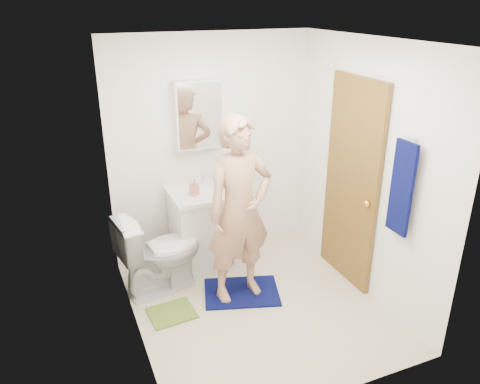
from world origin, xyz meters
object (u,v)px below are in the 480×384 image
(towel, at_px, (402,188))
(toilet, at_px, (160,252))
(toothbrush_cup, at_px, (220,181))
(soap_dispenser, at_px, (194,187))
(vanity_cabinet, at_px, (209,229))
(man, at_px, (239,211))
(medicine_cabinet, at_px, (199,115))

(towel, distance_m, toilet, 2.31)
(towel, bearing_deg, toothbrush_cup, 122.75)
(soap_dispenser, relative_size, toothbrush_cup, 1.26)
(towel, bearing_deg, vanity_cabinet, 128.47)
(toilet, xyz_separation_m, soap_dispenser, (0.45, 0.24, 0.52))
(vanity_cabinet, xyz_separation_m, toothbrush_cup, (0.17, 0.09, 0.50))
(man, bearing_deg, medicine_cabinet, 87.88)
(vanity_cabinet, relative_size, soap_dispenser, 4.64)
(toilet, bearing_deg, man, -130.33)
(toothbrush_cup, bearing_deg, soap_dispenser, -156.18)
(soap_dispenser, height_order, toothbrush_cup, soap_dispenser)
(medicine_cabinet, xyz_separation_m, toothbrush_cup, (0.17, -0.13, -0.70))
(toothbrush_cup, relative_size, man, 0.08)
(medicine_cabinet, height_order, soap_dispenser, medicine_cabinet)
(towel, distance_m, toothbrush_cup, 1.91)
(soap_dispenser, xyz_separation_m, man, (0.23, -0.64, -0.03))
(toothbrush_cup, bearing_deg, towel, -57.25)
(toilet, relative_size, man, 0.46)
(towel, xyz_separation_m, toothbrush_cup, (-1.01, 1.58, -0.35))
(vanity_cabinet, distance_m, soap_dispenser, 0.56)
(soap_dispenser, bearing_deg, towel, -46.89)
(medicine_cabinet, height_order, toilet, medicine_cabinet)
(vanity_cabinet, xyz_separation_m, soap_dispenser, (-0.16, -0.05, 0.54))
(towel, distance_m, soap_dispenser, 1.99)
(toothbrush_cup, bearing_deg, toilet, -153.73)
(medicine_cabinet, relative_size, towel, 0.87)
(vanity_cabinet, distance_m, medicine_cabinet, 1.22)
(medicine_cabinet, distance_m, toilet, 1.43)
(soap_dispenser, bearing_deg, toothbrush_cup, 23.82)
(vanity_cabinet, height_order, medicine_cabinet, medicine_cabinet)
(medicine_cabinet, height_order, toothbrush_cup, medicine_cabinet)
(man, bearing_deg, soap_dispenser, 103.25)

